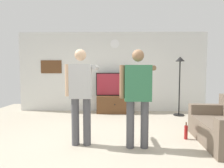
% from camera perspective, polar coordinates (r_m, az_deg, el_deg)
% --- Properties ---
extents(ground_plane, '(8.40, 8.40, 0.00)m').
position_cam_1_polar(ground_plane, '(3.57, -0.83, -18.42)').
color(ground_plane, '#B2A893').
extents(back_wall, '(6.40, 0.10, 2.70)m').
position_cam_1_polar(back_wall, '(6.25, 0.07, 3.80)').
color(back_wall, silver).
rests_on(back_wall, ground_plane).
extents(tv_stand, '(1.16, 0.44, 0.57)m').
position_cam_1_polar(tv_stand, '(5.99, 0.85, -6.42)').
color(tv_stand, brown).
rests_on(tv_stand, ground_plane).
extents(television, '(1.23, 0.07, 0.75)m').
position_cam_1_polar(television, '(5.96, 0.85, -0.07)').
color(television, black).
rests_on(television, tv_stand).
extents(wall_clock, '(0.30, 0.03, 0.30)m').
position_cam_1_polar(wall_clock, '(6.26, 0.88, 12.55)').
color(wall_clock, white).
extents(framed_picture, '(0.71, 0.04, 0.44)m').
position_cam_1_polar(framed_picture, '(6.58, -18.61, 5.17)').
color(framed_picture, brown).
extents(floor_lamp, '(0.32, 0.32, 1.82)m').
position_cam_1_polar(floor_lamp, '(5.93, 20.60, 3.08)').
color(floor_lamp, black).
rests_on(floor_lamp, ground_plane).
extents(person_standing_nearer_lamp, '(0.57, 0.78, 1.76)m').
position_cam_1_polar(person_standing_nearer_lamp, '(3.35, -9.76, -2.32)').
color(person_standing_nearer_lamp, '#4C4C51').
rests_on(person_standing_nearer_lamp, ground_plane).
extents(person_standing_nearer_couch, '(0.64, 0.78, 1.74)m').
position_cam_1_polar(person_standing_nearer_couch, '(3.21, 8.09, -2.56)').
color(person_standing_nearer_couch, '#4C4C51').
rests_on(person_standing_nearer_couch, ground_plane).
extents(beverage_bottle, '(0.07, 0.07, 0.35)m').
position_cam_1_polar(beverage_bottle, '(4.03, 22.30, -13.87)').
color(beverage_bottle, maroon).
rests_on(beverage_bottle, ground_plane).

